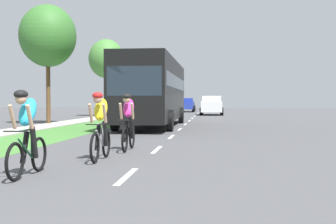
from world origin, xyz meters
TOP-DOWN VIEW (x-y plane):
  - ground_plane at (0.00, 20.00)m, footprint 120.00×120.00m
  - grass_verge at (-4.91, 20.00)m, footprint 2.77×70.00m
  - sidewalk_concrete at (-7.21, 20.00)m, footprint 1.81×70.00m
  - lane_markings_center at (0.00, 24.00)m, footprint 0.12×53.49m
  - cyclist_lead at (-1.81, 6.56)m, footprint 0.42×1.72m
  - cyclist_trailing at (-1.02, 8.77)m, footprint 0.42×1.72m
  - cyclist_distant at (-0.76, 10.79)m, footprint 0.42×1.72m
  - bus_black at (-1.59, 22.01)m, footprint 2.78×11.60m
  - suv_white at (1.46, 40.10)m, footprint 2.15×4.70m
  - pickup_blue at (-1.67, 50.93)m, footprint 2.22×5.10m
  - sedan_dark_green at (1.28, 61.27)m, footprint 1.98×4.30m
  - street_tree_near at (-7.94, 23.33)m, footprint 3.26×3.26m
  - street_tree_far at (-7.60, 35.84)m, footprint 3.05×3.05m

SIDE VIEW (x-z plane):
  - ground_plane at x=0.00m, z-range 0.00..0.00m
  - grass_verge at x=-4.91m, z-range 0.00..0.01m
  - lane_markings_center at x=0.00m, z-range 0.00..0.01m
  - sidewalk_concrete at x=-7.21m, z-range -0.05..0.06m
  - sedan_dark_green at x=1.28m, z-range 0.01..1.53m
  - cyclist_lead at x=-1.81m, z-range 0.02..1.60m
  - cyclist_trailing at x=-1.02m, z-range 0.02..1.60m
  - cyclist_distant at x=-0.76m, z-range 0.02..1.60m
  - pickup_blue at x=-1.67m, z-range 0.01..1.65m
  - suv_white at x=1.46m, z-range 0.05..1.84m
  - bus_black at x=-1.59m, z-range 0.24..3.72m
  - street_tree_far at x=-7.60m, z-range 1.64..8.31m
  - street_tree_near at x=-7.94m, z-range 1.65..8.57m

